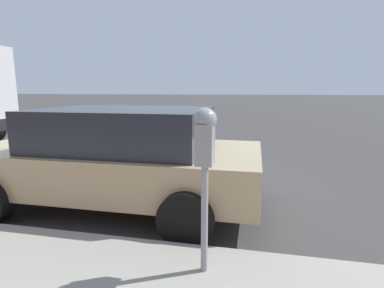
# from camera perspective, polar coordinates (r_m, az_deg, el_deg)

# --- Properties ---
(ground_plane) EXTENTS (220.00, 220.00, 0.00)m
(ground_plane) POSITION_cam_1_polar(r_m,az_deg,el_deg) (5.44, -2.37, -8.15)
(ground_plane) COLOR #3D3A3A
(parking_meter) EXTENTS (0.21, 0.19, 1.43)m
(parking_meter) POSITION_cam_1_polar(r_m,az_deg,el_deg) (2.46, 2.50, -1.03)
(parking_meter) COLOR gray
(parking_meter) RESTS_ON sidewalk
(car_tan) EXTENTS (2.15, 4.20, 1.46)m
(car_tan) POSITION_cam_1_polar(r_m,az_deg,el_deg) (4.53, -13.90, -2.14)
(car_tan) COLOR tan
(car_tan) RESTS_ON ground_plane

